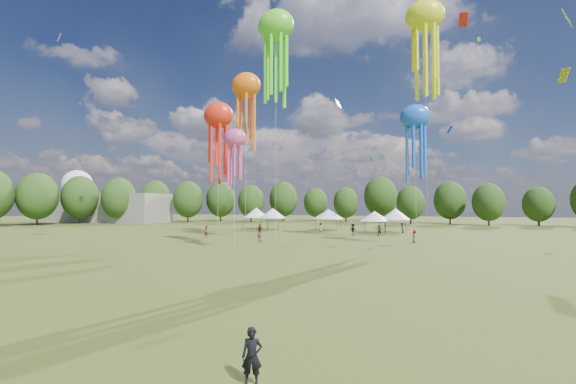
% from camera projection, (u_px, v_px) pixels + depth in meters
% --- Properties ---
extents(ground, '(300.00, 300.00, 0.00)m').
position_uv_depth(ground, '(89.00, 340.00, 13.41)').
color(ground, '#384416').
rests_on(ground, ground).
extents(observer_main, '(0.67, 0.55, 1.60)m').
position_uv_depth(observer_main, '(252.00, 356.00, 10.08)').
color(observer_main, black).
rests_on(observer_main, ground).
extents(spectator_near, '(0.86, 0.67, 1.74)m').
position_uv_depth(spectator_near, '(259.00, 236.00, 48.17)').
color(spectator_near, gray).
rests_on(spectator_near, ground).
extents(spectators_far, '(30.72, 18.93, 1.90)m').
position_uv_depth(spectators_far, '(346.00, 230.00, 58.28)').
color(spectators_far, gray).
rests_on(spectators_far, ground).
extents(festival_tents, '(32.37, 9.48, 4.40)m').
position_uv_depth(festival_tents, '(322.00, 214.00, 68.58)').
color(festival_tents, '#47474C').
rests_on(festival_tents, ground).
extents(show_kites, '(31.59, 18.77, 31.77)m').
position_uv_depth(show_kites, '(307.00, 79.00, 48.65)').
color(show_kites, red).
rests_on(show_kites, ground).
extents(small_kites, '(74.38, 61.21, 46.48)m').
position_uv_depth(small_kites, '(327.00, 29.00, 51.85)').
color(small_kites, red).
rests_on(small_kites, ground).
extents(treeline, '(201.57, 95.24, 13.43)m').
position_uv_depth(treeline, '(326.00, 197.00, 74.32)').
color(treeline, '#38281C').
rests_on(treeline, ground).
extents(hangar, '(40.00, 12.00, 8.00)m').
position_uv_depth(hangar, '(102.00, 208.00, 104.01)').
color(hangar, gray).
rests_on(hangar, ground).
extents(radome, '(9.00, 9.00, 16.00)m').
position_uv_depth(radome, '(77.00, 189.00, 114.80)').
color(radome, white).
rests_on(radome, ground).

